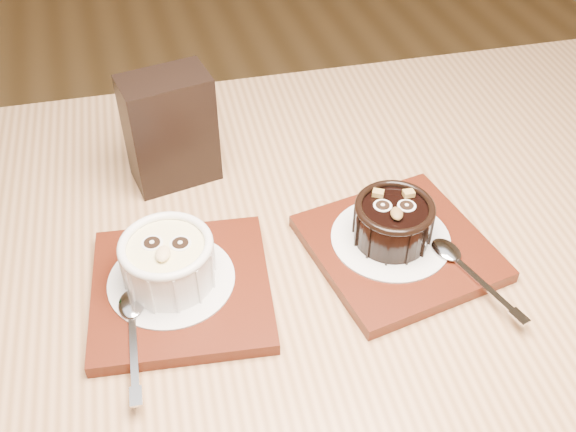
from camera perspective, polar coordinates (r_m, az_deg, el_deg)
The scene contains 10 objects.
table at distance 0.78m, azimuth -1.81°, elevation -9.82°, with size 1.25×0.88×0.75m.
tray_left at distance 0.70m, azimuth -9.01°, elevation -6.15°, with size 0.18×0.18×0.01m, color #521B0D.
doily_left at distance 0.70m, azimuth -9.84°, elevation -5.33°, with size 0.13×0.13×0.00m, color white.
ramekin_white at distance 0.68m, azimuth -10.13°, elevation -3.65°, with size 0.09×0.09×0.06m.
spoon_left at distance 0.66m, azimuth -13.02°, elevation -9.57°, with size 0.03×0.13×0.01m, color silver, non-canonical shape.
tray_right at distance 0.74m, azimuth 9.36°, elevation -2.69°, with size 0.18×0.18×0.01m, color #521B0D.
doily_right at distance 0.74m, azimuth 8.68°, elevation -1.88°, with size 0.13×0.13×0.00m, color white.
ramekin_dark at distance 0.72m, azimuth 8.90°, elevation -0.34°, with size 0.09×0.09×0.05m.
spoon_right at distance 0.72m, azimuth 15.09°, elevation -4.46°, with size 0.03×0.13×0.01m, color silver, non-canonical shape.
condiment_stand at distance 0.81m, azimuth -9.94°, elevation 7.22°, with size 0.10×0.06×0.14m, color black.
Camera 1 is at (0.04, -0.68, 1.28)m, focal length 42.00 mm.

